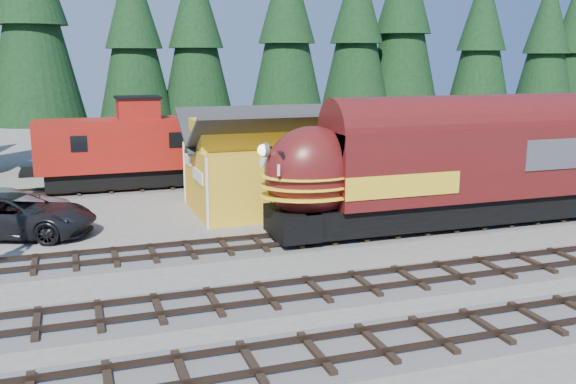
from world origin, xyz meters
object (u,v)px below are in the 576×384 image
object	(u,v)px
depot	(305,152)
pickup_truck_b	(8,207)
locomotive	(435,172)
caboose	(124,148)
pickup_truck_a	(17,216)

from	to	relation	value
depot	pickup_truck_b	size ratio (longest dim) A/B	2.08
locomotive	caboose	size ratio (longest dim) A/B	1.73
caboose	depot	bearing A→B (deg)	-40.24
depot	pickup_truck_a	bearing A→B (deg)	-174.11
locomotive	caboose	distance (m)	19.01
pickup_truck_a	caboose	bearing A→B (deg)	-9.66
pickup_truck_a	depot	bearing A→B (deg)	-62.26
pickup_truck_b	caboose	bearing A→B (deg)	-50.32
caboose	pickup_truck_a	xyz separation A→B (m)	(-5.51, -8.98, -1.63)
pickup_truck_b	pickup_truck_a	bearing A→B (deg)	-174.41
depot	locomotive	distance (m)	7.63
locomotive	pickup_truck_a	size ratio (longest dim) A/B	2.52
depot	locomotive	xyz separation A→B (m)	(3.99, -6.50, -0.22)
pickup_truck_a	pickup_truck_b	xyz separation A→B (m)	(-0.56, 2.37, -0.07)
depot	pickup_truck_a	distance (m)	14.58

